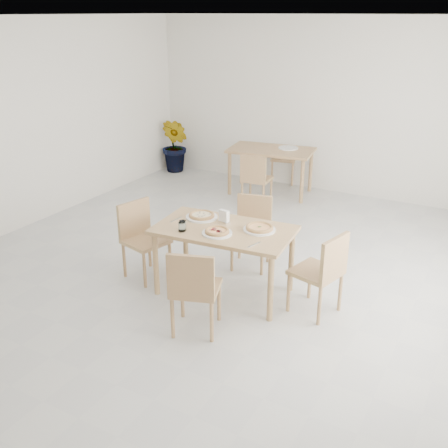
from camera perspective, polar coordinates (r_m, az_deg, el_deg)
The scene contains 21 objects.
main_table at distance 5.47m, azimuth 0.00°, elevation -1.32°, with size 1.49×0.93×0.75m.
chair_south at distance 4.83m, azimuth -3.31°, elevation -6.79°, with size 0.55×0.55×0.87m.
chair_north at distance 6.18m, azimuth 3.10°, elevation -0.24°, with size 0.50×0.50×0.84m.
chair_west at distance 5.99m, azimuth -9.01°, elevation -1.09°, with size 0.52×0.52×0.87m.
chair_east at distance 5.22m, azimuth 10.76°, elevation -4.81°, with size 0.52×0.52×0.87m.
plate_margherita at distance 5.39m, azimuth 3.88°, elevation -0.60°, with size 0.33×0.33×0.02m, color white.
plate_mushroom at distance 5.71m, azimuth -2.44°, elevation 0.77°, with size 0.35×0.35×0.02m, color white.
plate_pepperoni at distance 5.29m, azimuth -0.76°, elevation -1.00°, with size 0.31×0.31×0.02m, color white.
pizza_margherita at distance 5.38m, azimuth 3.88°, elevation -0.38°, with size 0.37×0.37×0.03m.
pizza_mushroom at distance 5.70m, azimuth -2.45°, elevation 0.98°, with size 0.34×0.34×0.03m.
pizza_pepperoni at distance 5.28m, azimuth -0.76°, elevation -0.77°, with size 0.32×0.32×0.03m.
tumbler_a at distance 5.36m, azimuth -4.60°, elevation -0.32°, with size 0.07×0.07×0.10m, color white.
tumbler_b at distance 5.40m, azimuth -4.52°, elevation -0.12°, with size 0.07×0.07×0.10m, color white.
napkin_holder at distance 5.56m, azimuth 0.01°, elevation 0.83°, with size 0.13×0.09×0.14m.
fork_a at distance 5.05m, azimuth 3.30°, elevation -2.27°, with size 0.02×0.19×0.01m, color silver.
fork_b at distance 5.67m, azimuth -5.24°, elevation 0.47°, with size 0.02×0.19×0.01m, color silver.
second_table at distance 8.69m, azimuth 5.14°, elevation 7.53°, with size 1.45×0.97×0.75m.
chair_back_s at distance 8.09m, azimuth 3.43°, elevation 5.18°, with size 0.45×0.45×0.83m.
chair_back_n at distance 9.42m, azimuth 6.67°, elevation 7.60°, with size 0.51×0.51×0.85m.
plate_empty at distance 8.73m, azimuth 7.01°, elevation 8.21°, with size 0.32×0.32×0.02m, color white.
potted_plant at distance 9.93m, azimuth -5.27°, elevation 8.50°, with size 0.56×0.45×1.02m, color #2A631D.
Camera 1 is at (2.84, -4.78, 2.84)m, focal length 42.00 mm.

